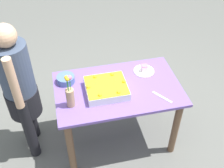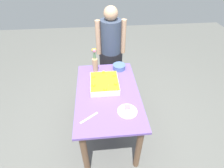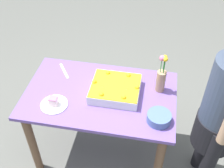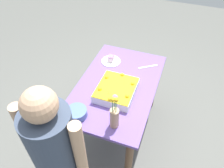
{
  "view_description": "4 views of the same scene",
  "coord_description": "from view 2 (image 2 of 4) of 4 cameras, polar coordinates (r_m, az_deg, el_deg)",
  "views": [
    {
      "loc": [
        -0.5,
        -1.92,
        2.57
      ],
      "look_at": [
        -0.07,
        -0.06,
        0.87
      ],
      "focal_mm": 45.0,
      "sensor_mm": 36.0,
      "label": 1
    },
    {
      "loc": [
        1.53,
        -0.1,
        2.16
      ],
      "look_at": [
        -0.13,
        0.06,
        0.78
      ],
      "focal_mm": 28.0,
      "sensor_mm": 36.0,
      "label": 2
    },
    {
      "loc": [
        -0.39,
        1.56,
        2.32
      ],
      "look_at": [
        -0.09,
        -0.05,
        0.83
      ],
      "focal_mm": 45.0,
      "sensor_mm": 36.0,
      "label": 3
    },
    {
      "loc": [
        -1.46,
        -0.48,
        2.24
      ],
      "look_at": [
        -0.08,
        0.03,
        0.83
      ],
      "focal_mm": 35.0,
      "sensor_mm": 36.0,
      "label": 4
    }
  ],
  "objects": [
    {
      "name": "serving_plate_with_slice",
      "position": [
        1.86,
        5.05,
        -8.53
      ],
      "size": [
        0.21,
        0.21,
        0.08
      ],
      "color": "white",
      "rests_on": "dining_table"
    },
    {
      "name": "dining_table",
      "position": [
        2.18,
        -1.35,
        -5.61
      ],
      "size": [
        1.21,
        0.75,
        0.76
      ],
      "color": "#6C50A0",
      "rests_on": "ground_plane"
    },
    {
      "name": "cake_knife",
      "position": [
        1.83,
        -7.49,
        -10.88
      ],
      "size": [
        0.14,
        0.19,
        0.0
      ],
      "primitive_type": "cube",
      "rotation": [
        0.0,
        0.0,
        2.18
      ],
      "color": "silver",
      "rests_on": "dining_table"
    },
    {
      "name": "fruit_bowl",
      "position": [
        2.45,
        2.33,
        5.64
      ],
      "size": [
        0.17,
        0.17,
        0.07
      ],
      "primitive_type": "cylinder",
      "color": "#4D68A0",
      "rests_on": "dining_table"
    },
    {
      "name": "ground_plane",
      "position": [
        2.65,
        -1.15,
        -15.0
      ],
      "size": [
        8.0,
        8.0,
        0.0
      ],
      "primitive_type": "plane",
      "color": "#5B5B56"
    },
    {
      "name": "person_standing",
      "position": [
        2.77,
        -0.36,
        11.48
      ],
      "size": [
        0.31,
        0.45,
        1.49
      ],
      "color": "black",
      "rests_on": "ground_plane"
    },
    {
      "name": "sheet_cake",
      "position": [
        2.14,
        -2.48,
        0.24
      ],
      "size": [
        0.38,
        0.34,
        0.11
      ],
      "color": "white",
      "rests_on": "dining_table"
    },
    {
      "name": "flower_vase",
      "position": [
        2.37,
        -5.57,
        6.88
      ],
      "size": [
        0.07,
        0.07,
        0.34
      ],
      "color": "tan",
      "rests_on": "dining_table"
    }
  ]
}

